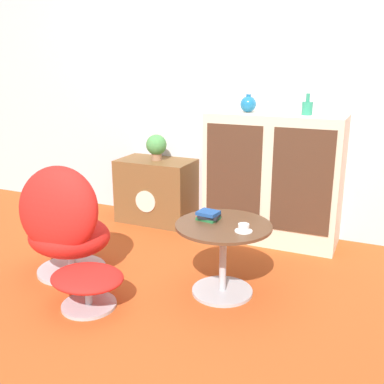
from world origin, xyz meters
TOP-DOWN VIEW (x-y plane):
  - ground_plane at (0.00, 0.00)m, footprint 12.00×12.00m
  - wall_back at (0.00, 1.55)m, footprint 6.40×0.06m
  - sideboard at (0.51, 1.31)m, footprint 1.06×0.44m
  - tv_console at (-0.57, 1.32)m, footprint 0.67×0.41m
  - egg_chair at (-0.61, 0.09)m, footprint 0.64×0.60m
  - ottoman at (-0.21, -0.20)m, footprint 0.45×0.38m
  - coffee_table at (0.46, 0.29)m, footprint 0.59×0.59m
  - vase_leftmost at (0.28, 1.31)m, footprint 0.12×0.12m
  - vase_inner_left at (0.74, 1.31)m, footprint 0.08×0.08m
  - potted_plant at (-0.56, 1.32)m, footprint 0.18×0.18m
  - teacup at (0.61, 0.22)m, footprint 0.10×0.10m
  - book_stack at (0.35, 0.33)m, footprint 0.14×0.13m

SIDE VIEW (x-z plane):
  - ground_plane at x=0.00m, z-range 0.00..0.00m
  - ottoman at x=-0.21m, z-range 0.05..0.28m
  - tv_console at x=-0.57m, z-range 0.00..0.57m
  - coffee_table at x=0.46m, z-range 0.07..0.54m
  - egg_chair at x=-0.61m, z-range -0.03..0.76m
  - teacup at x=0.61m, z-range 0.46..0.50m
  - book_stack at x=0.35m, z-range 0.46..0.52m
  - sideboard at x=0.51m, z-range 0.00..1.03m
  - potted_plant at x=-0.56m, z-range 0.59..0.82m
  - vase_inner_left at x=0.74m, z-range 1.01..1.17m
  - vase_leftmost at x=0.28m, z-range 1.03..1.17m
  - wall_back at x=0.00m, z-range 0.00..2.60m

